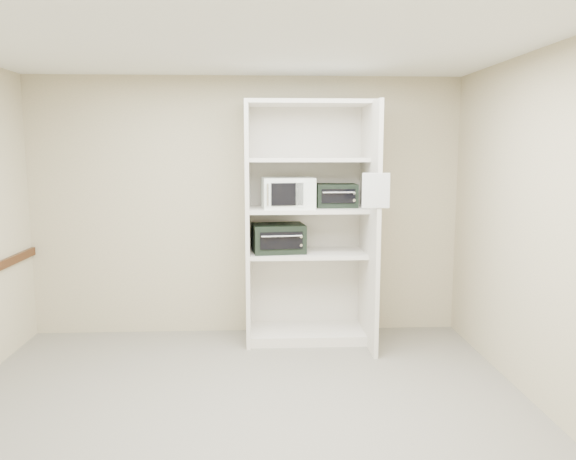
{
  "coord_description": "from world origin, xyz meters",
  "views": [
    {
      "loc": [
        0.15,
        -3.91,
        1.94
      ],
      "look_at": [
        0.4,
        1.27,
        1.2
      ],
      "focal_mm": 35.0,
      "sensor_mm": 36.0,
      "label": 1
    }
  ],
  "objects_px": {
    "toaster_oven_upper": "(336,195)",
    "toaster_oven_lower": "(278,238)",
    "microwave": "(288,193)",
    "shelving_unit": "(312,231)"
  },
  "relations": [
    {
      "from": "microwave",
      "to": "toaster_oven_lower",
      "type": "distance_m",
      "value": 0.47
    },
    {
      "from": "shelving_unit",
      "to": "toaster_oven_lower",
      "type": "height_order",
      "value": "shelving_unit"
    },
    {
      "from": "microwave",
      "to": "toaster_oven_upper",
      "type": "height_order",
      "value": "microwave"
    },
    {
      "from": "shelving_unit",
      "to": "microwave",
      "type": "xyz_separation_m",
      "value": [
        -0.25,
        -0.03,
        0.39
      ]
    },
    {
      "from": "shelving_unit",
      "to": "toaster_oven_lower",
      "type": "relative_size",
      "value": 4.73
    },
    {
      "from": "microwave",
      "to": "toaster_oven_lower",
      "type": "height_order",
      "value": "microwave"
    },
    {
      "from": "toaster_oven_upper",
      "to": "toaster_oven_lower",
      "type": "bearing_deg",
      "value": -175.21
    },
    {
      "from": "microwave",
      "to": "toaster_oven_lower",
      "type": "bearing_deg",
      "value": 168.88
    },
    {
      "from": "toaster_oven_upper",
      "to": "toaster_oven_lower",
      "type": "xyz_separation_m",
      "value": [
        -0.59,
        -0.06,
        -0.43
      ]
    },
    {
      "from": "shelving_unit",
      "to": "toaster_oven_upper",
      "type": "xyz_separation_m",
      "value": [
        0.25,
        0.04,
        0.36
      ]
    }
  ]
}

